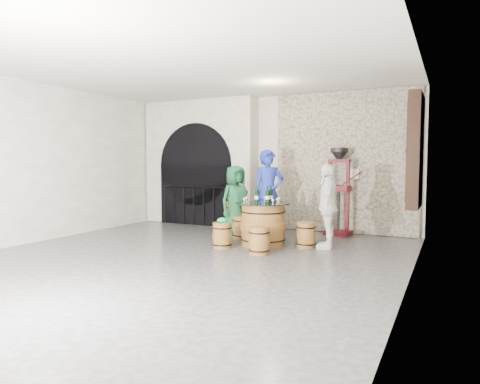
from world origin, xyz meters
The scene contains 30 objects.
ground centered at (0.00, 0.00, 0.00)m, with size 8.00×8.00×0.00m, color #2A2A2D.
wall_back centered at (0.00, 4.00, 1.60)m, with size 8.00×8.00×0.00m, color silver.
wall_left centered at (-3.50, 0.00, 1.60)m, with size 8.00×8.00×0.00m, color silver.
wall_right centered at (3.50, 0.00, 1.60)m, with size 8.00×8.00×0.00m, color silver.
ceiling centered at (0.00, 0.00, 3.20)m, with size 8.00×8.00×0.00m, color beige.
stone_facing_panel centered at (1.80, 3.94, 1.60)m, with size 3.20×0.12×3.18m, color tan.
arched_opening centered at (-1.90, 3.74, 1.58)m, with size 3.10×0.60×3.19m.
shuttered_window centered at (3.38, 2.40, 1.80)m, with size 0.23×1.10×2.00m.
barrel_table centered at (0.72, 1.80, 0.41)m, with size 1.08×1.08×0.83m.
barrel_stool_left centered at (0.03, 2.26, 0.24)m, with size 0.38×0.38×0.48m.
barrel_stool_far centered at (0.49, 2.60, 0.24)m, with size 0.38×0.38×0.48m.
barrel_stool_right centered at (1.54, 1.95, 0.24)m, with size 0.38×0.38×0.48m.
barrel_stool_near_right centered at (0.99, 1.01, 0.24)m, with size 0.38×0.38×0.48m.
barrel_stool_near_left centered at (0.15, 1.20, 0.24)m, with size 0.38×0.38×0.48m.
green_cap centered at (0.15, 1.20, 0.52)m, with size 0.23×0.19×0.10m.
person_green centered at (-0.17, 2.39, 0.77)m, with size 0.75×0.49×1.54m, color #134627.
person_blue centered at (0.44, 2.76, 0.94)m, with size 0.68×0.45×1.88m, color navy.
person_white centered at (1.93, 2.03, 0.79)m, with size 0.92×0.39×1.58m, color white.
wine_bottle_left centered at (0.61, 1.75, 0.96)m, with size 0.08×0.08×0.32m.
wine_bottle_center centered at (0.81, 1.81, 0.96)m, with size 0.08×0.08×0.32m.
wine_bottle_right centered at (0.83, 1.95, 0.96)m, with size 0.08×0.08×0.32m.
tasting_glass_a centered at (0.41, 1.61, 0.87)m, with size 0.05×0.05×0.10m, color orange, non-canonical shape.
tasting_glass_b centered at (1.01, 1.80, 0.87)m, with size 0.05×0.05×0.10m, color orange, non-canonical shape.
tasting_glass_c centered at (0.63, 2.08, 0.87)m, with size 0.05×0.05×0.10m, color orange, non-canonical shape.
tasting_glass_d centered at (0.95, 2.05, 0.87)m, with size 0.05×0.05×0.10m, color orange, non-canonical shape.
tasting_glass_e centered at (1.00, 1.63, 0.87)m, with size 0.05×0.05×0.10m, color orange, non-canonical shape.
tasting_glass_f centered at (0.32, 1.89, 0.87)m, with size 0.05×0.05×0.10m, color orange, non-canonical shape.
side_barrel centered at (-0.54, 3.15, 0.34)m, with size 0.51×0.51×0.68m.
corking_press centered at (1.76, 3.58, 1.11)m, with size 0.80×0.49×1.91m.
control_box centered at (2.05, 3.86, 1.35)m, with size 0.18×0.10×0.22m, color silver.
Camera 1 is at (3.98, -5.76, 1.61)m, focal length 32.00 mm.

